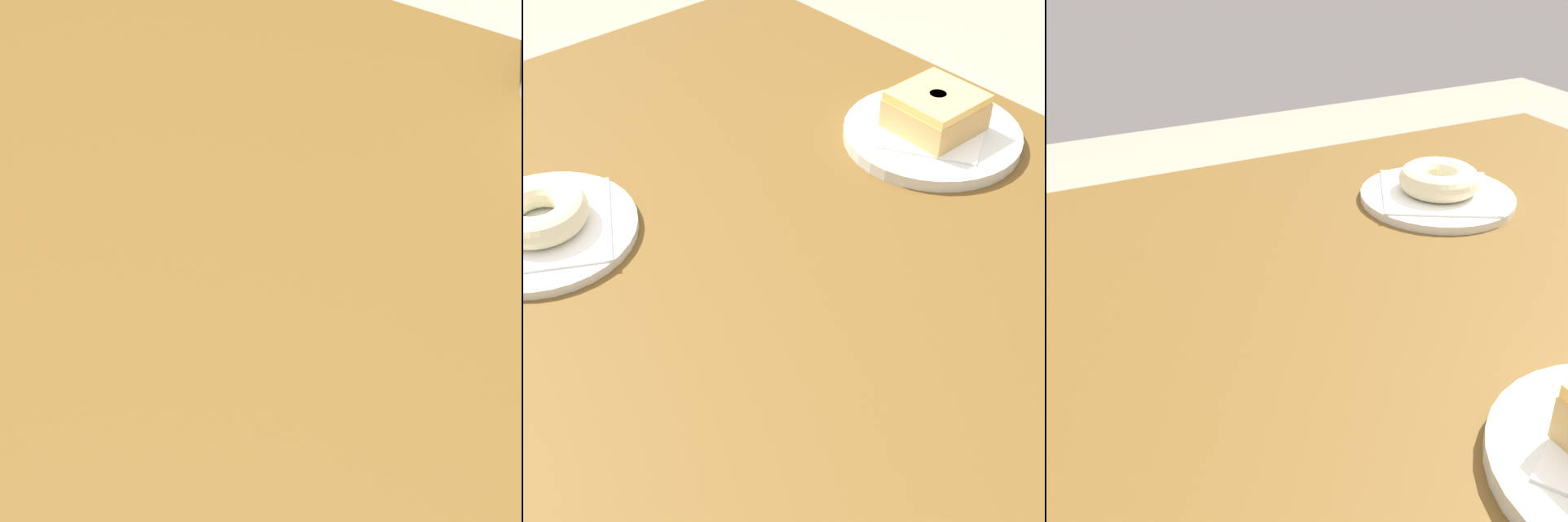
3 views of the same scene
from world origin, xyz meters
The scene contains 4 objects.
table centered at (0.00, 0.00, 0.69)m, with size 1.07×0.83×0.77m.
plate_sugar_ring centered at (0.17, 0.17, 0.78)m, with size 0.19×0.19×0.01m, color silver.
napkin_sugar_ring centered at (0.17, 0.17, 0.78)m, with size 0.14×0.14×0.00m, color white.
donut_sugar_ring centered at (0.17, 0.17, 0.80)m, with size 0.10×0.10×0.03m, color beige.
Camera 3 is at (-0.32, -0.45, 1.12)m, focal length 46.10 mm.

